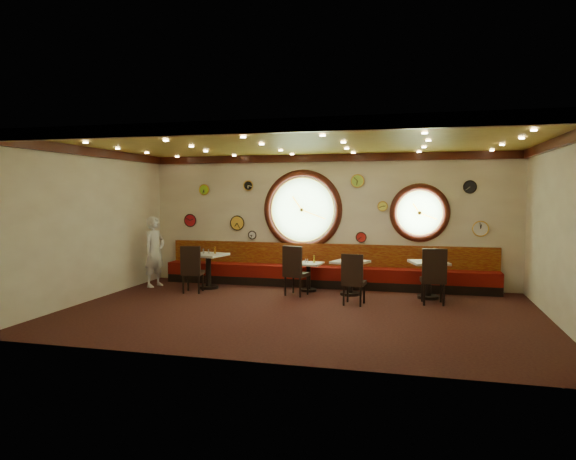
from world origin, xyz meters
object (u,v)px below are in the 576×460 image
Objects in this scene: table_b at (308,273)px; table_c at (350,273)px; condiment_d_salt at (428,259)px; chair_c at (353,276)px; chair_d at (434,273)px; condiment_c_pepper at (352,259)px; table_a at (208,266)px; condiment_b_bottle at (314,259)px; condiment_b_salt at (305,260)px; condiment_c_salt at (346,258)px; condiment_a_pepper at (209,251)px; condiment_c_bottle at (358,257)px; chair_a at (192,266)px; table_d at (429,275)px; condiment_a_bottle at (215,250)px; chair_b at (294,267)px; waiter at (155,252)px; condiment_a_salt at (204,251)px; condiment_d_bottle at (433,258)px; condiment_d_pepper at (431,259)px.

table_c reaches higher than table_b.
chair_c is at bearing -143.36° from condiment_d_salt.
chair_d is 6.95× the size of condiment_c_pepper.
condiment_b_bottle is (2.50, 0.27, 0.22)m from table_a.
condiment_c_pepper is (1.13, -0.37, 0.11)m from condiment_b_salt.
condiment_a_pepper is (-3.28, -0.00, 0.06)m from condiment_c_salt.
condiment_b_bottle is 1.15× the size of condiment_c_bottle.
chair_a is at bearing 179.56° from chair_c.
condiment_a_bottle reaches higher than table_d.
table_d is 1.56m from condiment_c_bottle.
table_a is 2.53m from condiment_b_bottle.
condiment_a_pepper is at bearing 70.68° from chair_a.
condiment_a_bottle reaches higher than table_c.
chair_a is 7.65× the size of condiment_b_salt.
condiment_a_bottle is at bearing -179.33° from condiment_c_bottle.
chair_d is (2.93, -0.21, 0.03)m from chair_b.
table_c is 1.23× the size of chair_d.
condiment_b_bottle is 0.10× the size of waiter.
condiment_a_bottle is at bearing 167.82° from chair_c.
waiter is (-3.56, 0.32, 0.22)m from chair_b.
table_c is at bearing -0.28° from condiment_a_salt.
waiter is (-1.36, -0.10, -0.03)m from condiment_a_pepper.
table_b is at bearing 162.66° from condiment_c_pepper.
chair_d is (1.76, -0.62, 0.18)m from table_c.
condiment_d_bottle reaches higher than table_a.
condiment_c_pepper is 1.72m from condiment_d_bottle.
waiter is at bearing -174.24° from condiment_b_salt.
condiment_c_bottle is (3.38, 0.04, -0.07)m from condiment_a_bottle.
chair_b is 0.96× the size of chair_d.
table_a is at bearing 178.67° from condiment_c_pepper.
chair_c is (1.36, -0.65, -0.04)m from chair_b.
condiment_c_bottle is at bearing 177.15° from condiment_d_pepper.
chair_d is 8.20× the size of condiment_b_salt.
condiment_a_pepper is 5.08m from condiment_d_pepper.
chair_d is at bearing -18.49° from condiment_b_bottle.
table_c is (0.99, -0.24, 0.07)m from table_b.
table_d is 5.06m from condiment_a_pepper.
condiment_a_bottle is 0.10× the size of waiter.
condiment_c_pepper is at bearing -17.34° from table_b.
waiter is (-4.92, 0.97, 0.25)m from chair_c.
chair_d is at bearing -86.09° from condiment_d_pepper.
condiment_b_salt is (0.10, 0.69, 0.07)m from chair_b.
condiment_c_bottle is (3.66, 0.07, -0.05)m from condiment_a_salt.
table_c is 10.11× the size of condiment_b_salt.
table_b is 1.17m from condiment_c_pepper.
chair_d is (2.75, -0.86, 0.24)m from table_b.
condiment_c_pepper is at bearing 157.56° from chair_d.
chair_b is at bearing -158.76° from condiment_c_salt.
condiment_a_bottle reaches higher than table_a.
condiment_c_bottle reaches higher than condiment_c_salt.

